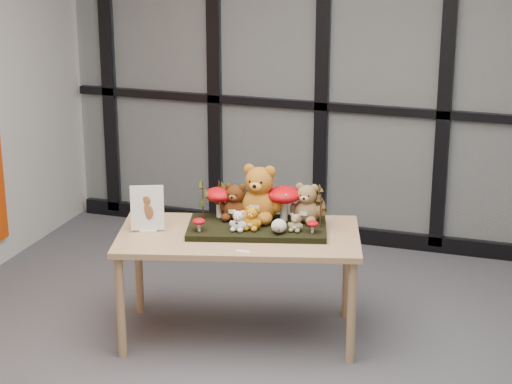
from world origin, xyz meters
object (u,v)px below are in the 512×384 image
(bear_pooh_yellow, at_px, (260,190))
(mushroom_back_right, at_px, (284,202))
(bear_brown_medium, at_px, (235,200))
(bear_white_bow, at_px, (238,219))
(bear_small_yellow, at_px, (252,217))
(bear_tan_back, at_px, (307,201))
(plush_cream_hedgehog, at_px, (279,225))
(display_table, at_px, (239,244))
(bear_beige_small, at_px, (296,221))
(sign_holder, at_px, (147,211))
(mushroom_front_left, at_px, (199,224))
(mushroom_front_right, at_px, (312,226))
(diorama_tray, at_px, (257,228))
(mushroom_back_left, at_px, (220,201))

(bear_pooh_yellow, xyz_separation_m, mushroom_back_right, (0.14, 0.03, -0.07))
(bear_brown_medium, xyz_separation_m, bear_white_bow, (0.08, -0.18, -0.06))
(bear_pooh_yellow, bearing_deg, bear_small_yellow, -101.45)
(bear_tan_back, bearing_deg, bear_brown_medium, 177.28)
(bear_white_bow, relative_size, plush_cream_hedgehog, 1.53)
(display_table, height_order, plush_cream_hedgehog, plush_cream_hedgehog)
(bear_small_yellow, xyz_separation_m, plush_cream_hedgehog, (0.17, -0.01, -0.03))
(bear_beige_small, bearing_deg, bear_small_yellow, 176.08)
(display_table, height_order, bear_small_yellow, bear_small_yellow)
(bear_brown_medium, distance_m, sign_holder, 0.53)
(bear_tan_back, distance_m, sign_holder, 0.94)
(bear_tan_back, relative_size, plush_cream_hedgehog, 2.92)
(bear_beige_small, bearing_deg, mushroom_front_left, -177.16)
(mushroom_front_left, bearing_deg, display_table, 30.25)
(display_table, relative_size, mushroom_front_right, 19.72)
(bear_pooh_yellow, bearing_deg, display_table, -125.69)
(diorama_tray, xyz_separation_m, plush_cream_hedgehog, (0.16, -0.08, 0.06))
(bear_tan_back, xyz_separation_m, mushroom_back_right, (-0.13, -0.02, -0.02))
(display_table, bearing_deg, plush_cream_hedgehog, -15.43)
(sign_holder, bearing_deg, mushroom_front_right, -11.20)
(sign_holder, bearing_deg, bear_white_bow, -12.95)
(bear_brown_medium, bearing_deg, mushroom_back_left, 159.17)
(bear_pooh_yellow, distance_m, bear_small_yellow, 0.21)
(mushroom_back_right, xyz_separation_m, sign_holder, (-0.74, -0.34, -0.02))
(bear_brown_medium, xyz_separation_m, mushroom_back_right, (0.28, 0.07, -0.01))
(mushroom_back_left, bearing_deg, display_table, -41.22)
(bear_small_yellow, height_order, mushroom_front_right, bear_small_yellow)
(bear_brown_medium, bearing_deg, display_table, -79.49)
(bear_white_bow, distance_m, sign_holder, 0.54)
(bear_small_yellow, distance_m, bear_beige_small, 0.25)
(mushroom_back_left, bearing_deg, bear_brown_medium, -5.64)
(mushroom_back_right, bearing_deg, display_table, -135.17)
(plush_cream_hedgehog, distance_m, mushroom_front_right, 0.19)
(bear_tan_back, relative_size, mushroom_back_right, 1.14)
(mushroom_back_right, bearing_deg, diorama_tray, -133.19)
(sign_holder, bearing_deg, mushroom_front_left, -20.86)
(mushroom_back_left, xyz_separation_m, mushroom_front_right, (0.60, -0.09, -0.06))
(diorama_tray, xyz_separation_m, mushroom_front_left, (-0.29, -0.20, 0.06))
(display_table, height_order, bear_white_bow, bear_white_bow)
(bear_tan_back, bearing_deg, display_table, -161.25)
(bear_small_yellow, height_order, mushroom_back_left, mushroom_back_left)
(bear_brown_medium, height_order, sign_holder, bear_brown_medium)
(plush_cream_hedgehog, bearing_deg, mushroom_front_left, 179.40)
(mushroom_back_left, bearing_deg, mushroom_front_left, -95.92)
(bear_small_yellow, xyz_separation_m, mushroom_back_left, (-0.25, 0.15, 0.03))
(bear_white_bow, bearing_deg, mushroom_back_left, 119.05)
(bear_brown_medium, xyz_separation_m, sign_holder, (-0.45, -0.27, -0.03))
(bear_tan_back, bearing_deg, mushroom_front_right, -79.83)
(diorama_tray, distance_m, bear_small_yellow, 0.12)
(mushroom_back_left, bearing_deg, mushroom_back_right, 8.80)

